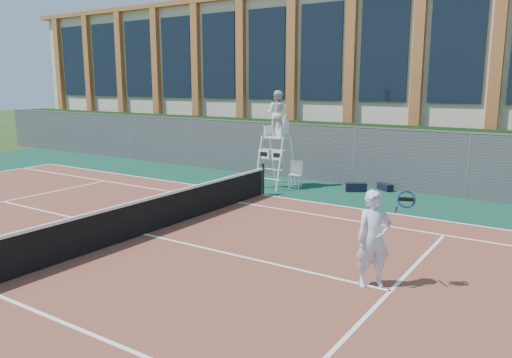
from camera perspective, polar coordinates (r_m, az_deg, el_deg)
The scene contains 12 objects.
ground at distance 13.08m, azimuth -12.66°, elevation -6.29°, with size 120.00×120.00×0.00m, color #233814.
apron at distance 13.76m, azimuth -9.66°, elevation -5.30°, with size 36.00×20.00×0.01m, color #0C3727.
tennis_court at distance 13.07m, azimuth -12.67°, elevation -6.21°, with size 23.77×10.97×0.02m, color brown.
tennis_net at distance 12.93m, azimuth -12.76°, elevation -4.02°, with size 0.10×11.30×1.10m.
fence at distance 19.82m, azimuth 5.80°, elevation 3.01°, with size 40.00×0.06×2.20m, color #595E60, non-canonical shape.
hedge at distance 20.88m, azimuth 7.33°, elevation 3.38°, with size 40.00×1.40×2.20m, color black.
building at distance 28.06m, azimuth 14.82°, elevation 11.26°, with size 45.00×10.60×8.22m.
umpire_chair at distance 18.29m, azimuth 2.43°, elevation 7.18°, with size 1.00×1.54×3.59m.
plastic_chair at distance 18.40m, azimuth 4.58°, elevation 0.83°, with size 0.57×0.57×0.99m.
sports_bag_near at distance 18.08m, azimuth 11.36°, elevation -0.92°, with size 0.73×0.29×0.31m, color black.
sports_bag_far at distance 18.51m, azimuth 14.53°, elevation -0.88°, with size 0.63×0.27×0.25m, color black.
tennis_player at distance 9.62m, azimuth 13.32°, elevation -6.65°, with size 1.08×0.85×1.85m.
Camera 1 is at (9.09, -8.60, 3.82)m, focal length 35.00 mm.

